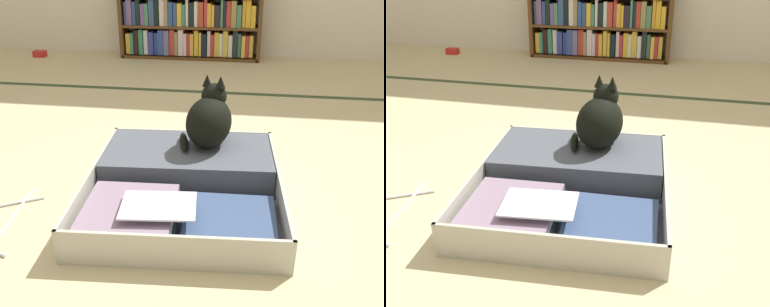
# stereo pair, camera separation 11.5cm
# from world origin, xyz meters

# --- Properties ---
(ground_plane) EXTENTS (10.00, 10.00, 0.00)m
(ground_plane) POSITION_xyz_m (0.00, 0.00, 0.00)
(ground_plane) COLOR #CDBB8B
(tatami_border) EXTENTS (4.80, 0.05, 0.00)m
(tatami_border) POSITION_xyz_m (0.00, 1.34, 0.00)
(tatami_border) COLOR #37472B
(tatami_border) RESTS_ON ground_plane
(bookshelf) EXTENTS (1.16, 0.22, 0.75)m
(bookshelf) POSITION_xyz_m (-0.17, 2.27, 0.37)
(bookshelf) COLOR brown
(bookshelf) RESTS_ON ground_plane
(open_suitcase) EXTENTS (0.74, 0.82, 0.12)m
(open_suitcase) POSITION_xyz_m (0.14, 0.09, 0.05)
(open_suitcase) COLOR beige
(open_suitcase) RESTS_ON ground_plane
(black_cat) EXTENTS (0.25, 0.27, 0.28)m
(black_cat) POSITION_xyz_m (0.21, 0.28, 0.22)
(black_cat) COLOR black
(black_cat) RESTS_ON open_suitcase
(small_red_pouch) EXTENTS (0.10, 0.07, 0.05)m
(small_red_pouch) POSITION_xyz_m (-1.44, 2.12, 0.02)
(small_red_pouch) COLOR red
(small_red_pouch) RESTS_ON ground_plane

